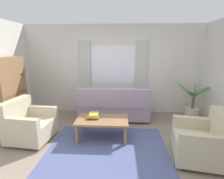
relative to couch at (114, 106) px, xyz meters
The scene contains 11 objects.
ground_plane 1.60m from the couch, 91.91° to the right, with size 6.24×6.24×0.00m, color gray.
wall_back 1.17m from the couch, 94.20° to the left, with size 5.32×0.12×2.60m, color silver.
window_with_curtains 1.25m from the couch, 94.76° to the left, with size 1.98×0.07×1.40m.
area_rug 1.60m from the couch, 91.91° to the right, with size 2.29×1.97×0.01m, color #4C5684.
couch is the anchor object (origin of this frame).
armchair_left 2.12m from the couch, 145.36° to the right, with size 0.90×0.92×0.88m.
armchair_right 2.34m from the couch, 46.65° to the right, with size 0.95×0.97×0.88m.
coffee_table 1.07m from the couch, 100.72° to the right, with size 1.10×0.64×0.44m.
book_stack_on_table 1.04m from the couch, 112.20° to the right, with size 0.25×0.32×0.09m.
potted_plant 2.18m from the couch, ahead, with size 1.17×1.08×1.10m.
bookshelf 2.51m from the couch, 165.39° to the right, with size 0.30×0.94×1.72m.
Camera 1 is at (0.25, -2.87, 1.88)m, focal length 27.29 mm.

